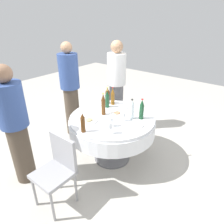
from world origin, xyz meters
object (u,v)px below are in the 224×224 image
bottle_brown_north (83,123)px  bottle_dark_green_outer (107,99)px  plate_rear (89,121)px  person_left (70,89)px  wine_glass_front (123,115)px  plate_mid (136,125)px  bottle_brown_right (103,105)px  person_near (15,126)px  bottle_brown_near (108,96)px  plate_east (117,114)px  bottle_clear_far (132,110)px  bottle_amber_left (113,97)px  person_north (116,85)px  chair_front (58,166)px  wine_glass_right (110,126)px  bottle_dark_green_front (142,110)px  dining_table (112,126)px  wine_glass_far (111,120)px

bottle_brown_north → bottle_dark_green_outer: size_ratio=0.95×
plate_rear → person_left: bearing=-117.1°
wine_glass_front → plate_mid: (0.01, 0.21, -0.08)m
bottle_brown_right → person_near: bearing=-25.7°
bottle_brown_near → plate_east: (0.24, 0.38, -0.12)m
bottle_clear_far → bottle_dark_green_outer: size_ratio=1.02×
bottle_amber_left → person_north: bearing=-148.9°
bottle_brown_near → chair_front: bottle_brown_near is taller
bottle_dark_green_outer → plate_east: size_ratio=1.33×
bottle_amber_left → plate_mid: (0.36, 0.68, -0.13)m
wine_glass_front → person_left: 1.29m
bottle_clear_far → plate_rear: 0.62m
bottle_clear_far → plate_rear: (0.44, -0.41, -0.13)m
bottle_brown_north → wine_glass_right: size_ratio=1.77×
plate_east → wine_glass_front: bearing=60.4°
bottle_brown_near → bottle_dark_green_front: bearing=80.0°
dining_table → wine_glass_far: bearing=35.9°
bottle_clear_far → plate_east: bottle_clear_far is taller
wine_glass_right → plate_mid: 0.41m
bottle_dark_green_front → person_north: 1.09m
bottle_brown_north → bottle_clear_far: (-0.68, 0.27, 0.01)m
bottle_clear_far → plate_rear: size_ratio=1.30×
dining_table → bottle_clear_far: size_ratio=4.25×
bottle_brown_north → plate_east: bottle_brown_north is taller
wine_glass_far → person_near: person_near is taller
bottle_brown_near → dining_table: bearing=47.0°
bottle_brown_near → bottle_brown_right: bottle_brown_right is taller
bottle_amber_left → bottle_dark_green_front: (0.14, 0.63, 0.00)m
bottle_brown_north → bottle_dark_green_front: size_ratio=0.91×
wine_glass_far → bottle_dark_green_front: bearing=155.5°
plate_mid → wine_glass_far: bearing=-49.3°
dining_table → plate_mid: bearing=89.4°
bottle_dark_green_front → chair_front: (1.23, -0.34, -0.36)m
bottle_brown_north → wine_glass_far: size_ratio=2.06×
person_left → person_north: bearing=-30.5°
bottle_brown_right → bottle_amber_left: bearing=-161.9°
bottle_brown_north → plate_rear: size_ratio=1.21×
bottle_brown_near → wine_glass_front: bearing=59.0°
dining_table → plate_east: 0.20m
bottle_clear_far → person_near: person_near is taller
wine_glass_right → person_north: bearing=-145.6°
wine_glass_far → plate_rear: (0.09, -0.32, -0.08)m
dining_table → bottle_dark_green_outer: bearing=-128.9°
person_near → person_north: 1.91m
wine_glass_right → bottle_brown_near: bearing=-138.4°
bottle_dark_green_front → plate_east: bottle_dark_green_front is taller
bottle_brown_near → chair_front: size_ratio=0.32×
bottle_amber_left → person_north: size_ratio=0.18×
wine_glass_front → bottle_dark_green_outer: bearing=-114.6°
wine_glass_front → plate_mid: bearing=87.5°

